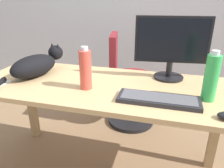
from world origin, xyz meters
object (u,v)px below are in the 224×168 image
Objects in this scene: office_chair at (127,87)px; cat at (36,64)px; monitor at (172,46)px; keyboard at (158,99)px; spray_bottle at (211,78)px; water_bottle at (85,69)px.

office_chair is 0.98m from cat.
keyboard is at bearing -96.22° from monitor.
keyboard is 0.30m from spray_bottle.
cat is (-0.51, -0.72, 0.41)m from office_chair.
monitor is 1.73× the size of spray_bottle.
water_bottle is (-0.44, 0.07, 0.11)m from keyboard.
cat is at bearing -125.39° from office_chair.
monitor is at bearing 32.82° from water_bottle.
monitor is at bearing 11.71° from cat.
office_chair is 1.04m from keyboard.
water_bottle reaches higher than office_chair.
keyboard is (-0.04, -0.38, -0.21)m from monitor.
office_chair reaches higher than keyboard.
water_bottle reaches higher than cat.
office_chair is 2.12× the size of keyboard.
cat reaches higher than keyboard.
water_bottle is 0.94× the size of spray_bottle.
office_chair is 0.97m from water_bottle.
monitor is (0.39, -0.53, 0.56)m from office_chair.
water_bottle is at bearing -96.20° from office_chair.
keyboard is (0.35, -0.91, 0.34)m from office_chair.
water_bottle is at bearing -16.51° from cat.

